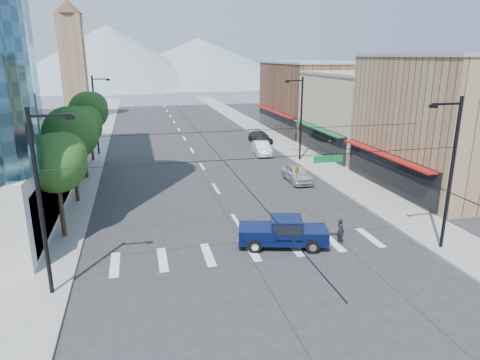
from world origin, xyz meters
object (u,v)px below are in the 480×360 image
(pickup_truck, at_px, (282,232))
(parked_car_mid, at_px, (262,148))
(pedestrian, at_px, (340,231))
(parked_car_far, at_px, (260,137))
(parked_car_near, at_px, (297,173))

(pickup_truck, xyz_separation_m, parked_car_mid, (5.85, 24.23, -0.18))
(pedestrian, bearing_deg, parked_car_far, -19.54)
(pedestrian, relative_size, parked_car_near, 0.35)
(pickup_truck, bearing_deg, parked_car_far, 91.28)
(pickup_truck, distance_m, parked_car_mid, 24.93)
(parked_car_near, relative_size, parked_car_mid, 0.98)
(pedestrian, xyz_separation_m, parked_car_mid, (2.23, 24.60, -0.03))
(pickup_truck, height_order, parked_car_mid, pickup_truck)
(pickup_truck, relative_size, parked_car_mid, 1.21)
(pedestrian, xyz_separation_m, parked_car_near, (2.23, 13.21, -0.02))
(parked_car_near, bearing_deg, parked_car_mid, 91.52)
(pickup_truck, height_order, parked_car_near, pickup_truck)
(parked_car_near, distance_m, parked_car_far, 18.30)
(parked_car_mid, bearing_deg, parked_car_near, -84.68)
(parked_car_mid, bearing_deg, pedestrian, -89.86)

